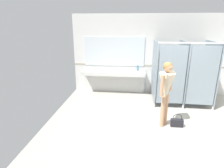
{
  "coord_description": "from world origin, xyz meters",
  "views": [
    {
      "loc": [
        -1.05,
        -4.35,
        2.59
      ],
      "look_at": [
        -1.62,
        0.53,
        1.01
      ],
      "focal_mm": 30.68,
      "sensor_mm": 36.0,
      "label": 1
    }
  ],
  "objects_px": {
    "person_standing": "(166,86)",
    "handbag": "(177,122)",
    "soap_dispenser": "(138,68)",
    "paper_cup": "(118,71)"
  },
  "relations": [
    {
      "from": "soap_dispenser",
      "to": "paper_cup",
      "type": "distance_m",
      "value": 0.78
    },
    {
      "from": "handbag",
      "to": "soap_dispenser",
      "type": "bearing_deg",
      "value": 112.62
    },
    {
      "from": "person_standing",
      "to": "handbag",
      "type": "bearing_deg",
      "value": -8.05
    },
    {
      "from": "handbag",
      "to": "soap_dispenser",
      "type": "relative_size",
      "value": 1.8
    },
    {
      "from": "handbag",
      "to": "person_standing",
      "type": "bearing_deg",
      "value": 171.95
    },
    {
      "from": "person_standing",
      "to": "handbag",
      "type": "height_order",
      "value": "person_standing"
    },
    {
      "from": "handbag",
      "to": "paper_cup",
      "type": "relative_size",
      "value": 3.86
    },
    {
      "from": "paper_cup",
      "to": "handbag",
      "type": "bearing_deg",
      "value": -51.2
    },
    {
      "from": "person_standing",
      "to": "paper_cup",
      "type": "height_order",
      "value": "person_standing"
    },
    {
      "from": "person_standing",
      "to": "soap_dispenser",
      "type": "height_order",
      "value": "person_standing"
    }
  ]
}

